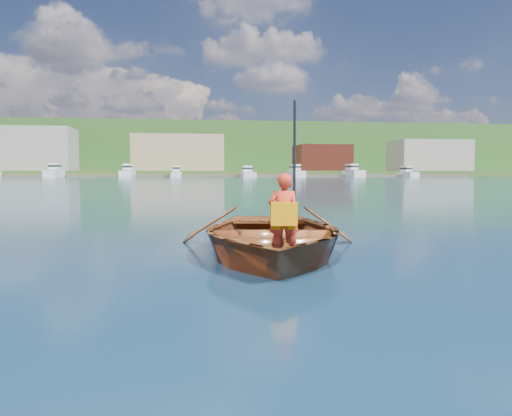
{
  "coord_description": "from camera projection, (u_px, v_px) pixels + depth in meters",
  "views": [
    {
      "loc": [
        -1.73,
        -6.55,
        1.22
      ],
      "look_at": [
        -0.74,
        0.74,
        0.71
      ],
      "focal_mm": 35.0,
      "sensor_mm": 36.0,
      "label": 1
    }
  ],
  "objects": [
    {
      "name": "ground",
      "position": [
        317.0,
        263.0,
        6.79
      ],
      "size": [
        600.0,
        600.0,
        0.0
      ],
      "color": "#142A42",
      "rests_on": "ground"
    },
    {
      "name": "rowboat",
      "position": [
        270.0,
        235.0,
        7.43
      ],
      "size": [
        3.61,
        4.67,
        0.89
      ],
      "color": "brown",
      "rests_on": "ground"
    },
    {
      "name": "child_paddler",
      "position": [
        284.0,
        215.0,
        6.51
      ],
      "size": [
        0.44,
        0.37,
        2.08
      ],
      "color": "red",
      "rests_on": "ground"
    },
    {
      "name": "shoreline",
      "position": [
        191.0,
        154.0,
        239.95
      ],
      "size": [
        400.0,
        140.0,
        22.0
      ],
      "color": "#44602C",
      "rests_on": "ground"
    },
    {
      "name": "dock",
      "position": [
        217.0,
        176.0,
        154.01
      ],
      "size": [
        160.02,
        11.03,
        0.8
      ],
      "color": "brown",
      "rests_on": "ground"
    },
    {
      "name": "waterfront_buildings",
      "position": [
        170.0,
        154.0,
        168.3
      ],
      "size": [
        202.0,
        16.0,
        14.0
      ],
      "color": "brown",
      "rests_on": "ground"
    },
    {
      "name": "marina_yachts",
      "position": [
        195.0,
        173.0,
        148.41
      ],
      "size": [
        143.89,
        13.55,
        4.35
      ],
      "color": "silver",
      "rests_on": "ground"
    },
    {
      "name": "hillside_trees",
      "position": [
        141.0,
        134.0,
        254.81
      ],
      "size": [
        292.1,
        60.12,
        20.21
      ],
      "color": "#382314",
      "rests_on": "ground"
    }
  ]
}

